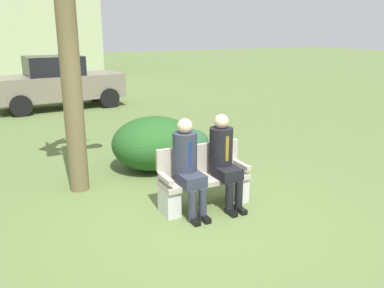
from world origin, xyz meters
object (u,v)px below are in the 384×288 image
Objects in this scene: shrub_mid_lawn at (154,143)px; parked_car_far at (59,82)px; shrub_near_bench at (189,142)px; park_bench at (203,180)px; seated_man_left at (188,162)px; seated_man_right at (224,156)px.

parked_car_far is (-0.51, 6.93, 0.35)m from shrub_mid_lawn.
park_bench is at bearing -111.85° from shrub_near_bench.
seated_man_left is 0.34× the size of parked_car_far.
parked_car_far reaches higher than seated_man_right.
shrub_near_bench is at bearing 68.15° from park_bench.
shrub_near_bench is at bearing 63.16° from seated_man_left.
park_bench is at bearing -89.49° from shrub_mid_lawn.
shrub_near_bench is (0.94, 2.35, -0.13)m from park_bench.
seated_man_left reaches higher than shrub_near_bench.
shrub_mid_lawn is at bearing 90.51° from park_bench.
seated_man_left is 0.86× the size of shrub_mid_lawn.
parked_car_far reaches higher than seated_man_left.
park_bench is at bearing -86.57° from parked_car_far.
seated_man_left is at bearing -88.57° from parked_car_far.
parked_car_far reaches higher than shrub_mid_lawn.
seated_man_left reaches higher than shrub_mid_lawn.
shrub_near_bench is (0.67, 2.47, -0.49)m from seated_man_right.
park_bench is at bearing 157.84° from seated_man_right.
shrub_near_bench is 0.54× the size of shrub_mid_lawn.
park_bench is 0.98× the size of seated_man_left.
seated_man_right reaches higher than shrub_near_bench.
parked_car_far is at bearing 93.43° from park_bench.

